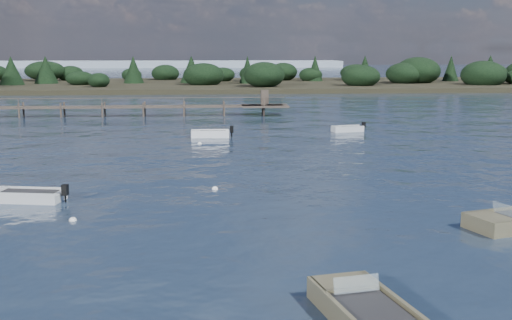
{
  "coord_description": "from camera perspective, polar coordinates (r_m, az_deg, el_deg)",
  "views": [
    {
      "loc": [
        -2.51,
        -21.05,
        7.13
      ],
      "look_at": [
        0.32,
        14.0,
        1.0
      ],
      "focal_mm": 45.0,
      "sensor_mm": 36.0,
      "label": 1
    }
  ],
  "objects": [
    {
      "name": "tender_far_white",
      "position": [
        52.37,
        -4.09,
        2.22
      ],
      "size": [
        3.44,
        1.26,
        1.18
      ],
      "color": "white",
      "rests_on": "ground"
    },
    {
      "name": "buoy_extra_a",
      "position": [
        32.97,
        -3.67,
        -2.62
      ],
      "size": [
        0.32,
        0.32,
        0.32
      ],
      "primitive_type": "sphere",
      "color": "white",
      "rests_on": "ground"
    },
    {
      "name": "tender_far_grey_b",
      "position": [
        56.29,
        8.13,
        2.66
      ],
      "size": [
        3.07,
        1.57,
        1.03
      ],
      "color": "silver",
      "rests_on": "ground"
    },
    {
      "name": "buoy_e",
      "position": [
        48.66,
        -5.02,
        1.42
      ],
      "size": [
        0.32,
        0.32,
        0.32
      ],
      "primitive_type": "sphere",
      "color": "white",
      "rests_on": "ground"
    },
    {
      "name": "ground",
      "position": [
        81.41,
        -2.84,
        4.85
      ],
      "size": [
        400.0,
        400.0,
        0.0
      ],
      "primitive_type": "plane",
      "color": "#152133",
      "rests_on": "ground"
    },
    {
      "name": "far_headland",
      "position": [
        124.25,
        8.25,
        7.4
      ],
      "size": [
        190.0,
        40.0,
        5.8
      ],
      "color": "black",
      "rests_on": "ground"
    },
    {
      "name": "dinghy_mid_grey",
      "position": [
        32.42,
        -20.06,
        -3.17
      ],
      "size": [
        4.28,
        2.18,
        1.06
      ],
      "color": "silver",
      "rests_on": "ground"
    },
    {
      "name": "jetty",
      "position": [
        71.94,
        -20.17,
        4.38
      ],
      "size": [
        64.5,
        3.2,
        3.4
      ],
      "color": "#4B4037",
      "rests_on": "ground"
    },
    {
      "name": "buoy_c",
      "position": [
        28.09,
        -15.98,
        -5.21
      ],
      "size": [
        0.32,
        0.32,
        0.32
      ],
      "primitive_type": "sphere",
      "color": "white",
      "rests_on": "ground"
    }
  ]
}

